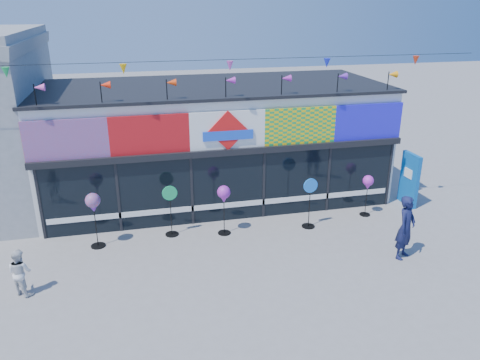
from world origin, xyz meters
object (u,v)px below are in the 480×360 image
object	(u,v)px
spinner_0	(93,204)
blue_sign	(409,179)
spinner_1	(171,209)
spinner_3	(310,202)
spinner_2	(224,196)
adult_man	(406,227)
spinner_4	(368,184)
child	(20,272)

from	to	relation	value
spinner_0	blue_sign	bearing A→B (deg)	3.92
spinner_1	spinner_3	world-z (taller)	spinner_3
blue_sign	spinner_2	distance (m)	6.92
blue_sign	adult_man	bearing A→B (deg)	-126.01
spinner_1	spinner_3	distance (m)	4.40
blue_sign	spinner_4	bearing A→B (deg)	-167.90
spinner_3	spinner_4	size ratio (longest dim) A/B	1.16
spinner_1	spinner_0	bearing A→B (deg)	-173.63
spinner_2	adult_man	world-z (taller)	adult_man
spinner_1	spinner_2	size ratio (longest dim) A/B	1.02
spinner_2	child	xyz separation A→B (m)	(-5.55, -2.06, -0.68)
spinner_2	blue_sign	bearing A→B (deg)	6.32
spinner_1	adult_man	bearing A→B (deg)	-24.32
spinner_0	child	bearing A→B (deg)	-129.18
spinner_1	adult_man	world-z (taller)	adult_man
spinner_0	spinner_3	distance (m)	6.63
spinner_0	spinner_4	xyz separation A→B (m)	(8.82, 0.23, -0.22)
spinner_0	spinner_4	distance (m)	8.83
spinner_1	spinner_4	bearing A→B (deg)	-0.20
adult_man	blue_sign	bearing A→B (deg)	21.95
spinner_4	spinner_0	bearing A→B (deg)	-178.54
spinner_0	spinner_3	xyz separation A→B (m)	(6.60, -0.19, -0.49)
spinner_0	spinner_3	size ratio (longest dim) A/B	1.02
spinner_0	adult_man	world-z (taller)	adult_man
spinner_0	spinner_2	world-z (taller)	spinner_0
adult_man	child	distance (m)	10.26
spinner_1	child	bearing A→B (deg)	-149.28
spinner_2	child	world-z (taller)	spinner_2
spinner_1	adult_man	xyz separation A→B (m)	(6.31, -2.85, 0.07)
spinner_1	spinner_3	size ratio (longest dim) A/B	0.98
blue_sign	child	bearing A→B (deg)	-170.16
blue_sign	spinner_2	world-z (taller)	blue_sign
spinner_4	child	size ratio (longest dim) A/B	1.17
child	spinner_2	bearing A→B (deg)	-123.77
blue_sign	spinner_1	size ratio (longest dim) A/B	1.16
spinner_2	adult_man	xyz separation A→B (m)	(4.69, -2.58, -0.35)
adult_man	child	xyz separation A→B (m)	(-10.24, 0.52, -0.32)
spinner_2	spinner_4	xyz separation A→B (m)	(4.97, 0.25, -0.14)
spinner_2	spinner_0	bearing A→B (deg)	179.61
spinner_2	spinner_3	size ratio (longest dim) A/B	0.96
spinner_0	adult_man	size ratio (longest dim) A/B	0.91
spinner_1	blue_sign	bearing A→B (deg)	3.27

